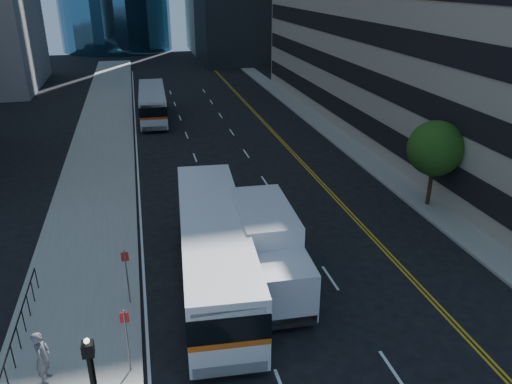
{
  "coord_description": "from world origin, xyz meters",
  "views": [
    {
      "loc": [
        -7.29,
        -16.05,
        12.64
      ],
      "look_at": [
        -2.01,
        6.14,
        2.8
      ],
      "focal_mm": 35.0,
      "sensor_mm": 36.0,
      "label": 1
    }
  ],
  "objects_px": {
    "street_tree": "(435,148)",
    "bus_rear": "(153,103)",
    "bus_front": "(214,247)",
    "pedestrian": "(42,357)",
    "box_truck": "(268,249)"
  },
  "relations": [
    {
      "from": "bus_front",
      "to": "bus_rear",
      "type": "distance_m",
      "value": 29.45
    },
    {
      "from": "bus_rear",
      "to": "pedestrian",
      "type": "height_order",
      "value": "bus_rear"
    },
    {
      "from": "bus_front",
      "to": "pedestrian",
      "type": "bearing_deg",
      "value": -139.4
    },
    {
      "from": "street_tree",
      "to": "bus_rear",
      "type": "height_order",
      "value": "street_tree"
    },
    {
      "from": "street_tree",
      "to": "pedestrian",
      "type": "bearing_deg",
      "value": -154.05
    },
    {
      "from": "bus_rear",
      "to": "box_truck",
      "type": "relative_size",
      "value": 1.55
    },
    {
      "from": "street_tree",
      "to": "bus_front",
      "type": "xyz_separation_m",
      "value": [
        -13.67,
        -5.01,
        -1.86
      ]
    },
    {
      "from": "bus_rear",
      "to": "pedestrian",
      "type": "xyz_separation_m",
      "value": [
        -5.15,
        -34.22,
        -0.43
      ]
    },
    {
      "from": "bus_rear",
      "to": "pedestrian",
      "type": "relative_size",
      "value": 5.71
    },
    {
      "from": "street_tree",
      "to": "bus_rear",
      "type": "distance_m",
      "value": 28.73
    },
    {
      "from": "bus_rear",
      "to": "pedestrian",
      "type": "bearing_deg",
      "value": -96.95
    },
    {
      "from": "street_tree",
      "to": "bus_rear",
      "type": "bearing_deg",
      "value": 121.59
    },
    {
      "from": "pedestrian",
      "to": "box_truck",
      "type": "bearing_deg",
      "value": -55.97
    },
    {
      "from": "street_tree",
      "to": "bus_front",
      "type": "distance_m",
      "value": 14.68
    },
    {
      "from": "street_tree",
      "to": "bus_rear",
      "type": "xyz_separation_m",
      "value": [
        -15.01,
        24.41,
        -2.1
      ]
    }
  ]
}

